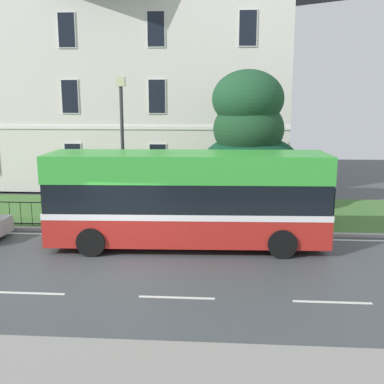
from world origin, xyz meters
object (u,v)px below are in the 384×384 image
at_px(georgian_townhouse, 132,74).
at_px(single_decker_bus, 188,198).
at_px(evergreen_tree, 249,152).
at_px(street_lamp_post, 122,139).

relative_size(georgian_townhouse, single_decker_bus, 1.96).
xyz_separation_m(evergreen_tree, street_lamp_post, (-5.27, -2.23, 0.71)).
relative_size(single_decker_bus, street_lamp_post, 1.65).
bearing_deg(single_decker_bus, street_lamp_post, 132.95).
bearing_deg(evergreen_tree, street_lamp_post, -157.07).
height_order(georgian_townhouse, evergreen_tree, georgian_townhouse).
xyz_separation_m(evergreen_tree, single_decker_bus, (-2.38, -5.10, -1.08)).
xyz_separation_m(georgian_townhouse, single_decker_bus, (4.61, -13.83, -5.03)).
distance_m(georgian_townhouse, single_decker_bus, 15.42).
height_order(single_decker_bus, street_lamp_post, street_lamp_post).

